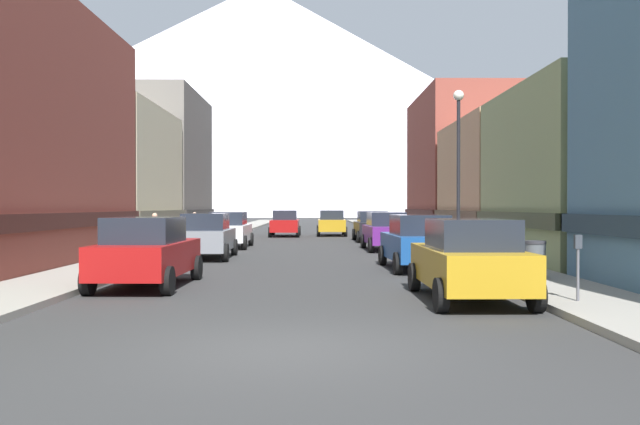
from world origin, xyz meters
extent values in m
plane|color=#303030|center=(0.00, 0.00, 0.00)|extent=(400.00, 400.00, 0.00)
cube|color=gray|center=(-6.25, 35.00, 0.07)|extent=(2.50, 100.00, 0.15)
cube|color=gray|center=(6.25, 35.00, 0.07)|extent=(2.50, 100.00, 0.15)
cube|color=beige|center=(-11.06, 25.21, 3.59)|extent=(7.11, 10.14, 7.18)
cube|color=#595444|center=(-11.06, 25.21, 1.60)|extent=(7.41, 10.14, 0.50)
cube|color=#66605B|center=(-12.22, 36.22, 4.88)|extent=(9.44, 10.88, 9.77)
cube|color=#2D2B29|center=(-12.22, 36.22, 1.60)|extent=(9.74, 10.88, 0.50)
cube|color=#8C9966|center=(10.76, 14.01, 3.16)|extent=(6.51, 9.18, 6.32)
cube|color=#3F442D|center=(10.76, 14.01, 1.60)|extent=(6.81, 9.18, 0.50)
cube|color=tan|center=(11.05, 23.73, 3.17)|extent=(7.09, 9.85, 6.33)
cube|color=brown|center=(11.05, 23.73, 1.60)|extent=(7.39, 9.85, 0.50)
cube|color=brown|center=(12.27, 35.24, 4.79)|extent=(9.54, 12.00, 9.57)
cube|color=#3B1B16|center=(12.27, 35.24, 1.60)|extent=(9.84, 12.00, 0.50)
cube|color=#9E1111|center=(-3.80, 7.38, 0.74)|extent=(1.94, 4.44, 0.80)
cube|color=#1E232D|center=(-3.81, 7.13, 1.46)|extent=(1.65, 2.24, 0.64)
cylinder|color=black|center=(-4.68, 9.05, 0.34)|extent=(0.24, 0.68, 0.68)
cylinder|color=black|center=(-2.84, 9.01, 0.34)|extent=(0.24, 0.68, 0.68)
cylinder|color=black|center=(-4.76, 5.75, 0.34)|extent=(0.24, 0.68, 0.68)
cylinder|color=black|center=(-2.92, 5.71, 0.34)|extent=(0.24, 0.68, 0.68)
cube|color=slate|center=(-3.80, 16.53, 0.74)|extent=(1.93, 4.44, 0.80)
cube|color=#1E232D|center=(-3.79, 16.28, 1.46)|extent=(1.64, 2.23, 0.64)
cylinder|color=black|center=(-4.75, 18.16, 0.34)|extent=(0.23, 0.68, 0.68)
cylinder|color=black|center=(-2.91, 18.20, 0.34)|extent=(0.23, 0.68, 0.68)
cylinder|color=black|center=(-4.69, 14.86, 0.34)|extent=(0.23, 0.68, 0.68)
cylinder|color=black|center=(-2.85, 14.90, 0.34)|extent=(0.23, 0.68, 0.68)
cube|color=silver|center=(-3.80, 23.32, 0.74)|extent=(1.84, 4.40, 0.80)
cube|color=#1E232D|center=(-3.80, 23.07, 1.46)|extent=(1.60, 2.20, 0.64)
cylinder|color=black|center=(-4.72, 24.97, 0.34)|extent=(0.22, 0.68, 0.68)
cylinder|color=black|center=(-2.88, 24.97, 0.34)|extent=(0.22, 0.68, 0.68)
cylinder|color=black|center=(-4.72, 21.67, 0.34)|extent=(0.22, 0.68, 0.68)
cylinder|color=black|center=(-2.88, 21.67, 0.34)|extent=(0.22, 0.68, 0.68)
cube|color=#B28419|center=(3.80, 4.86, 0.74)|extent=(1.87, 4.41, 0.80)
cube|color=#1E232D|center=(3.80, 4.61, 1.46)|extent=(1.61, 2.21, 0.64)
cylinder|color=black|center=(2.87, 6.50, 0.34)|extent=(0.22, 0.68, 0.68)
cylinder|color=black|center=(4.71, 6.51, 0.34)|extent=(0.22, 0.68, 0.68)
cylinder|color=black|center=(2.89, 3.20, 0.34)|extent=(0.22, 0.68, 0.68)
cylinder|color=black|center=(4.73, 3.21, 0.34)|extent=(0.22, 0.68, 0.68)
cube|color=#19478C|center=(3.80, 11.96, 0.74)|extent=(2.00, 4.47, 0.80)
cube|color=#1E232D|center=(3.81, 11.71, 1.46)|extent=(1.68, 2.26, 0.64)
cylinder|color=black|center=(2.82, 13.57, 0.34)|extent=(0.25, 0.69, 0.68)
cylinder|color=black|center=(4.66, 13.64, 0.34)|extent=(0.25, 0.69, 0.68)
cylinder|color=black|center=(2.94, 10.28, 0.34)|extent=(0.25, 0.69, 0.68)
cylinder|color=black|center=(4.78, 10.34, 0.34)|extent=(0.25, 0.69, 0.68)
cube|color=#591E72|center=(3.80, 21.34, 0.74)|extent=(1.98, 4.45, 0.80)
cube|color=#1E232D|center=(3.79, 21.58, 1.46)|extent=(1.67, 2.25, 0.64)
cylinder|color=black|center=(4.77, 19.71, 0.34)|extent=(0.24, 0.69, 0.68)
cylinder|color=black|center=(2.93, 19.66, 0.34)|extent=(0.24, 0.69, 0.68)
cylinder|color=black|center=(4.67, 23.01, 0.34)|extent=(0.24, 0.69, 0.68)
cylinder|color=black|center=(2.83, 22.96, 0.34)|extent=(0.24, 0.69, 0.68)
cube|color=black|center=(3.80, 29.35, 0.74)|extent=(1.92, 4.43, 0.80)
cube|color=#1E232D|center=(3.80, 29.10, 1.46)|extent=(1.64, 2.23, 0.64)
cylinder|color=black|center=(2.85, 30.99, 0.34)|extent=(0.23, 0.68, 0.68)
cylinder|color=black|center=(4.69, 31.02, 0.34)|extent=(0.23, 0.68, 0.68)
cylinder|color=black|center=(2.91, 27.69, 0.34)|extent=(0.23, 0.68, 0.68)
cylinder|color=black|center=(4.75, 27.72, 0.34)|extent=(0.23, 0.68, 0.68)
cube|color=#B28419|center=(1.60, 36.94, 0.74)|extent=(1.84, 4.40, 0.80)
cube|color=#1E232D|center=(1.60, 36.69, 1.46)|extent=(1.60, 2.20, 0.64)
cylinder|color=black|center=(0.68, 38.59, 0.34)|extent=(0.22, 0.68, 0.68)
cylinder|color=black|center=(2.52, 38.59, 0.34)|extent=(0.22, 0.68, 0.68)
cylinder|color=black|center=(0.68, 35.29, 0.34)|extent=(0.22, 0.68, 0.68)
cylinder|color=black|center=(2.52, 35.29, 0.34)|extent=(0.22, 0.68, 0.68)
cube|color=#9E1111|center=(-1.60, 35.83, 0.74)|extent=(1.84, 4.40, 0.80)
cube|color=#1E232D|center=(-1.60, 36.08, 1.46)|extent=(1.60, 2.20, 0.64)
cylinder|color=black|center=(-0.68, 34.18, 0.34)|extent=(0.22, 0.68, 0.68)
cylinder|color=black|center=(-2.52, 34.18, 0.34)|extent=(0.22, 0.68, 0.68)
cylinder|color=black|center=(-0.68, 37.48, 0.34)|extent=(0.22, 0.68, 0.68)
cylinder|color=black|center=(-2.52, 37.48, 0.34)|extent=(0.22, 0.68, 0.68)
cylinder|color=#595960|center=(5.75, 3.75, 0.68)|extent=(0.06, 0.06, 1.05)
cube|color=#33383F|center=(5.75, 3.75, 1.34)|extent=(0.14, 0.10, 0.28)
cylinder|color=#4C5156|center=(6.35, 8.17, 0.60)|extent=(0.56, 0.56, 0.90)
cylinder|color=#2D2D33|center=(6.35, 8.17, 1.09)|extent=(0.59, 0.59, 0.08)
cylinder|color=gray|center=(-7.00, 16.82, 0.32)|extent=(0.53, 0.53, 0.34)
sphere|color=#2C5E25|center=(-7.00, 16.82, 0.68)|extent=(0.47, 0.47, 0.47)
cylinder|color=maroon|center=(-6.25, 18.25, 0.85)|extent=(0.36, 0.36, 1.41)
sphere|color=tan|center=(-6.25, 18.25, 1.67)|extent=(0.22, 0.22, 0.22)
cylinder|color=#333338|center=(-6.25, 27.39, 0.83)|extent=(0.36, 0.36, 1.37)
sphere|color=tan|center=(-6.25, 27.39, 1.63)|extent=(0.22, 0.22, 0.22)
cylinder|color=black|center=(5.35, 13.03, 2.90)|extent=(0.12, 0.12, 5.50)
sphere|color=white|center=(5.35, 13.03, 5.83)|extent=(0.36, 0.36, 0.36)
cone|color=silver|center=(-21.70, 260.00, 46.24)|extent=(300.39, 300.39, 92.49)
camera|label=1|loc=(0.48, -9.50, 2.05)|focal=37.22mm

